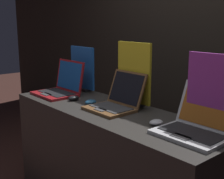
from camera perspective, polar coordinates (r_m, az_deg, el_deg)
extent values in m
cube|color=black|center=(2.99, 17.17, 10.21)|extent=(8.00, 0.05, 2.80)
cube|color=#282623|center=(2.36, -0.12, -14.07)|extent=(1.78, 0.56, 0.88)
cube|color=maroon|center=(2.67, -10.47, -0.84)|extent=(0.37, 0.27, 0.02)
cube|color=black|center=(2.67, -10.12, -0.53)|extent=(0.33, 0.19, 0.00)
cube|color=#3F3F42|center=(2.62, -11.98, -0.84)|extent=(0.10, 0.06, 0.00)
cube|color=maroon|center=(2.72, -7.72, 2.54)|extent=(0.37, 0.06, 0.26)
cube|color=#194C99|center=(2.71, -7.84, 2.55)|extent=(0.34, 0.05, 0.23)
ellipsoid|color=black|center=(2.47, -7.03, -1.57)|extent=(0.06, 0.09, 0.04)
cube|color=black|center=(2.82, -5.36, 0.09)|extent=(0.18, 0.07, 0.02)
cube|color=#1E59B2|center=(2.78, -5.44, 4.02)|extent=(0.32, 0.02, 0.37)
cube|color=brown|center=(2.18, -0.54, -3.65)|extent=(0.32, 0.25, 0.02)
cube|color=#2D2D30|center=(2.19, -0.16, -3.26)|extent=(0.28, 0.18, 0.00)
cube|color=#3F3F42|center=(2.13, -2.08, -3.71)|extent=(0.09, 0.06, 0.00)
cube|color=brown|center=(2.26, 2.75, 0.23)|extent=(0.32, 0.10, 0.24)
cube|color=black|center=(2.25, 2.63, 0.27)|extent=(0.29, 0.08, 0.21)
ellipsoid|color=navy|center=(2.34, -3.94, -2.33)|extent=(0.07, 0.09, 0.04)
cube|color=black|center=(2.33, 3.96, -2.53)|extent=(0.18, 0.07, 0.02)
cube|color=gold|center=(2.28, 4.05, 3.12)|extent=(0.32, 0.02, 0.44)
cube|color=#B7B7BC|center=(1.75, 14.00, -8.14)|extent=(0.38, 0.26, 0.02)
cube|color=black|center=(1.76, 14.39, -7.62)|extent=(0.34, 0.18, 0.00)
cube|color=#3F3F42|center=(1.69, 12.47, -8.43)|extent=(0.11, 0.06, 0.00)
cube|color=#B7B7BC|center=(1.85, 17.37, -2.97)|extent=(0.38, 0.10, 0.25)
cube|color=#A5591E|center=(1.85, 17.26, -2.93)|extent=(0.35, 0.08, 0.21)
ellipsoid|color=#B2B2B7|center=(1.91, 8.08, -5.96)|extent=(0.07, 0.09, 0.03)
cube|color=black|center=(1.89, 17.11, -6.73)|extent=(0.16, 0.07, 0.02)
cube|color=purple|center=(1.83, 17.55, -0.18)|extent=(0.30, 0.02, 0.42)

